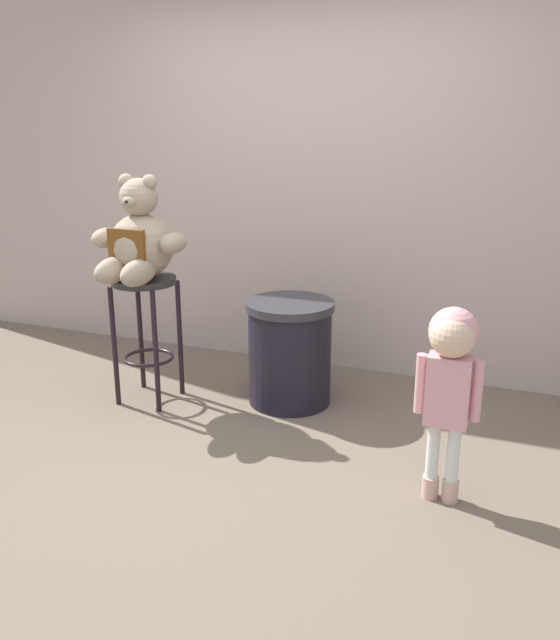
# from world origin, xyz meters

# --- Properties ---
(ground_plane) EXTENTS (24.00, 24.00, 0.00)m
(ground_plane) POSITION_xyz_m (0.00, 0.00, 0.00)
(ground_plane) COLOR #685B4D
(building_wall) EXTENTS (6.74, 0.30, 3.44)m
(building_wall) POSITION_xyz_m (0.00, 1.78, 1.72)
(building_wall) COLOR #B19F95
(building_wall) RESTS_ON ground_plane
(bar_stool_with_teddy) EXTENTS (0.39, 0.39, 0.80)m
(bar_stool_with_teddy) POSITION_xyz_m (-0.71, 0.65, 0.57)
(bar_stool_with_teddy) COLOR #252622
(bar_stool_with_teddy) RESTS_ON ground_plane
(teddy_bear) EXTENTS (0.60, 0.54, 0.62)m
(teddy_bear) POSITION_xyz_m (-0.71, 0.61, 1.03)
(teddy_bear) COLOR gray
(teddy_bear) RESTS_ON bar_stool_with_teddy
(child_walking) EXTENTS (0.30, 0.24, 0.94)m
(child_walking) POSITION_xyz_m (1.19, 0.13, 0.68)
(child_walking) COLOR #C89F92
(child_walking) RESTS_ON ground_plane
(trash_bin) EXTENTS (0.55, 0.55, 0.66)m
(trash_bin) POSITION_xyz_m (0.14, 0.93, 0.33)
(trash_bin) COLOR black
(trash_bin) RESTS_ON ground_plane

